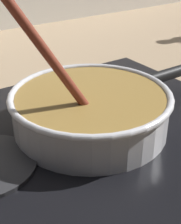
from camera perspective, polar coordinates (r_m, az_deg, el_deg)
The scene contains 4 objects.
ground at distance 0.54m, azimuth 1.76°, elevation -8.63°, with size 2.40×1.60×0.04m, color #9E8466.
hob_plate at distance 0.57m, azimuth 0.00°, elevation -3.30°, with size 0.56×0.48×0.01m, color black.
burner_ring at distance 0.57m, azimuth 0.00°, elevation -2.44°, with size 0.20×0.20×0.01m, color #592D0C.
cooking_pan at distance 0.55m, azimuth 0.08°, elevation 0.53°, with size 0.41×0.27×0.28m.
Camera 1 is at (-0.26, -0.35, 0.31)m, focal length 53.73 mm.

